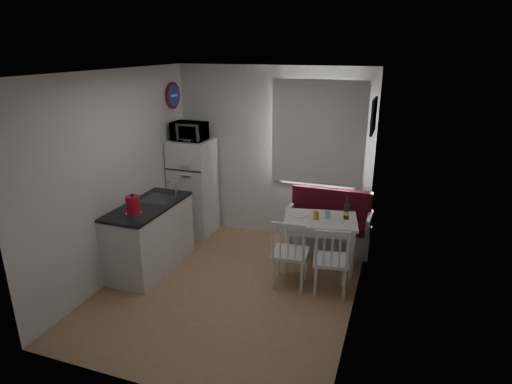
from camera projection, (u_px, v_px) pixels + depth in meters
floor at (230, 287)px, 5.33m from camera, size 3.00×3.50×0.02m
ceiling at (225, 72)px, 4.49m from camera, size 3.00×3.50×0.02m
wall_back at (272, 154)px, 6.47m from camera, size 3.00×0.02×2.60m
wall_front at (140, 256)px, 3.35m from camera, size 3.00×0.02×2.60m
wall_left at (118, 176)px, 5.38m from camera, size 0.02×3.50×2.60m
wall_right at (360, 204)px, 4.44m from camera, size 0.02×3.50×2.60m
window at (319, 136)px, 6.12m from camera, size 1.22×0.06×1.47m
curtain at (318, 134)px, 6.04m from camera, size 1.35×0.02×1.50m
kitchen_counter at (150, 236)px, 5.70m from camera, size 0.62×1.32×1.16m
wall_sign at (173, 95)px, 6.39m from camera, size 0.03×0.40×0.40m
picture_frame at (373, 116)px, 5.19m from camera, size 0.04×0.52×0.42m
bench at (328, 230)px, 6.29m from camera, size 1.22×0.47×0.88m
dining_table at (320, 224)px, 5.64m from camera, size 1.05×0.82×0.71m
chair_left at (289, 247)px, 5.14m from camera, size 0.46×0.44×0.49m
chair_right at (330, 254)px, 4.99m from camera, size 0.48×0.46×0.47m
fridge at (194, 187)px, 6.71m from camera, size 0.60×0.60×1.51m
microwave at (189, 131)px, 6.37m from camera, size 0.49×0.33×0.27m
kettle at (133, 205)px, 5.16m from camera, size 0.20×0.20×0.27m
wine_bottle at (347, 209)px, 5.55m from camera, size 0.07×0.07×0.28m
drinking_glass_orange at (316, 215)px, 5.56m from camera, size 0.07×0.07×0.11m
drinking_glass_blue at (328, 214)px, 5.61m from camera, size 0.06×0.06×0.11m
plate at (299, 215)px, 5.72m from camera, size 0.25×0.25×0.02m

